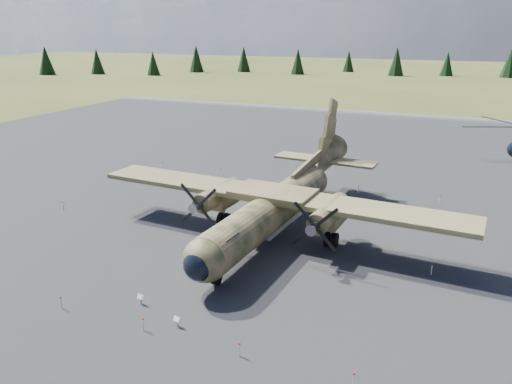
% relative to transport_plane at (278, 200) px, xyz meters
% --- Properties ---
extents(ground, '(500.00, 500.00, 0.00)m').
position_rel_transport_plane_xyz_m(ground, '(-4.03, -2.80, -2.96)').
color(ground, '#5F652D').
rests_on(ground, ground).
extents(apron, '(120.00, 120.00, 0.04)m').
position_rel_transport_plane_xyz_m(apron, '(-4.03, 7.20, -2.96)').
color(apron, '#555559').
rests_on(apron, ground).
extents(transport_plane, '(31.29, 28.38, 10.31)m').
position_rel_transport_plane_xyz_m(transport_plane, '(0.00, 0.00, 0.00)').
color(transport_plane, '#373E21').
rests_on(transport_plane, ground).
extents(info_placard_left, '(0.45, 0.24, 0.68)m').
position_rel_transport_plane_xyz_m(info_placard_left, '(-3.89, -13.97, -2.51)').
color(info_placard_left, gray).
rests_on(info_placard_left, ground).
extents(info_placard_right, '(0.44, 0.26, 0.65)m').
position_rel_transport_plane_xyz_m(info_placard_right, '(-0.50, -15.21, -2.53)').
color(info_placard_right, gray).
rests_on(info_placard_right, ground).
extents(barrier_fence, '(33.12, 29.62, 0.85)m').
position_rel_transport_plane_xyz_m(barrier_fence, '(-4.49, -2.88, -2.45)').
color(barrier_fence, white).
rests_on(barrier_fence, ground).
extents(treeline, '(324.10, 331.80, 10.88)m').
position_rel_transport_plane_xyz_m(treeline, '(-3.24, -4.46, 1.88)').
color(treeline, black).
rests_on(treeline, ground).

